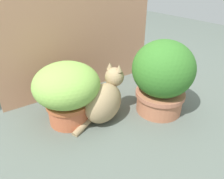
# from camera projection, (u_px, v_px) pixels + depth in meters

# --- Properties ---
(ground_plane) EXTENTS (6.00, 6.00, 0.00)m
(ground_plane) POSITION_uv_depth(u_px,v_px,m) (101.00, 128.00, 1.14)
(ground_plane) COLOR #576159
(cardboard_backdrop) EXTENTS (1.12, 0.03, 0.82)m
(cardboard_backdrop) POSITION_uv_depth(u_px,v_px,m) (80.00, 31.00, 1.35)
(cardboard_backdrop) COLOR tan
(cardboard_backdrop) RESTS_ON ground
(grass_planter) EXTENTS (0.35, 0.35, 0.34)m
(grass_planter) POSITION_uv_depth(u_px,v_px,m) (67.00, 90.00, 1.11)
(grass_planter) COLOR #BE5F3C
(grass_planter) RESTS_ON ground
(leafy_planter) EXTENTS (0.35, 0.35, 0.44)m
(leafy_planter) POSITION_uv_depth(u_px,v_px,m) (162.00, 76.00, 1.18)
(leafy_planter) COLOR #B46D4C
(leafy_planter) RESTS_ON ground
(cat) EXTENTS (0.39, 0.26, 0.32)m
(cat) POSITION_uv_depth(u_px,v_px,m) (105.00, 100.00, 1.17)
(cat) COLOR tan
(cat) RESTS_ON ground
(mushroom_ornament_pink) EXTENTS (0.08, 0.08, 0.12)m
(mushroom_ornament_pink) POSITION_uv_depth(u_px,v_px,m) (86.00, 109.00, 1.15)
(mushroom_ornament_pink) COLOR silver
(mushroom_ornament_pink) RESTS_ON ground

